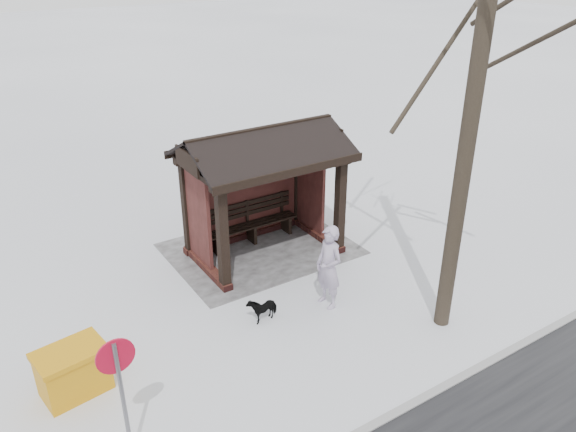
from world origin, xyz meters
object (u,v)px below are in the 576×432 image
object	(u,v)px
bus_shelter	(259,165)
pedestrian	(329,267)
dog	(262,308)
grit_bin	(73,371)
road_sign	(118,374)

from	to	relation	value
bus_shelter	pedestrian	world-z (taller)	bus_shelter
pedestrian	dog	world-z (taller)	pedestrian
bus_shelter	grit_bin	size ratio (longest dim) A/B	3.06
pedestrian	dog	distance (m)	1.52
dog	pedestrian	bearing A→B (deg)	68.95
bus_shelter	pedestrian	size ratio (longest dim) A/B	2.05
bus_shelter	road_sign	bearing A→B (deg)	42.43
grit_bin	pedestrian	bearing A→B (deg)	168.69
grit_bin	bus_shelter	bearing A→B (deg)	-162.14
pedestrian	road_sign	xyz separation A→B (m)	(4.59, 1.52, 0.64)
dog	grit_bin	world-z (taller)	grit_bin
pedestrian	grit_bin	size ratio (longest dim) A/B	1.49
dog	road_sign	size ratio (longest dim) A/B	0.30
dog	grit_bin	xyz separation A→B (m)	(3.57, 0.06, 0.16)
grit_bin	road_sign	xyz separation A→B (m)	(-0.33, 1.76, 1.09)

